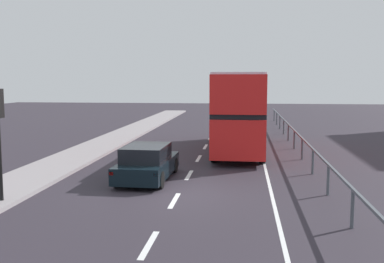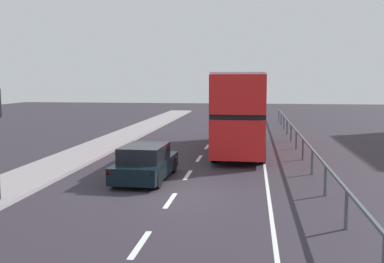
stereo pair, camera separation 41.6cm
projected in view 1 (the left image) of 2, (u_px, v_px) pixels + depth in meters
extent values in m
cube|color=#2C262F|center=(179.00, 194.00, 15.82)|extent=(73.99, 120.00, 0.10)
cube|color=gray|center=(12.00, 186.00, 16.49)|extent=(2.52, 80.00, 0.14)
cube|color=silver|center=(149.00, 245.00, 10.83)|extent=(0.16, 1.89, 0.01)
cube|color=silver|center=(174.00, 200.00, 14.79)|extent=(0.16, 1.89, 0.01)
cube|color=silver|center=(189.00, 175.00, 18.74)|extent=(0.16, 1.89, 0.01)
cube|color=silver|center=(199.00, 158.00, 22.70)|extent=(0.16, 1.89, 0.01)
cube|color=silver|center=(205.00, 147.00, 26.65)|extent=(0.16, 1.89, 0.01)
cube|color=silver|center=(210.00, 138.00, 30.60)|extent=(0.16, 1.89, 0.01)
cube|color=silver|center=(214.00, 131.00, 34.56)|extent=(0.16, 1.89, 0.01)
cube|color=silver|center=(217.00, 126.00, 38.51)|extent=(0.16, 1.89, 0.01)
cube|color=silver|center=(220.00, 122.00, 42.47)|extent=(0.16, 1.89, 0.01)
cube|color=silver|center=(222.00, 118.00, 46.42)|extent=(0.16, 1.89, 0.01)
cube|color=silver|center=(262.00, 153.00, 24.34)|extent=(0.12, 46.00, 0.01)
cube|color=#4C5159|center=(298.00, 134.00, 24.01)|extent=(0.08, 42.00, 0.08)
cylinder|color=#4C5159|center=(352.00, 209.00, 11.97)|extent=(0.10, 0.10, 1.05)
cylinder|color=#4C5159|center=(328.00, 180.00, 15.43)|extent=(0.10, 0.10, 1.05)
cylinder|color=#4C5159|center=(313.00, 162.00, 18.88)|extent=(0.10, 0.10, 1.05)
cylinder|color=#4C5159|center=(302.00, 149.00, 22.34)|extent=(0.10, 0.10, 1.05)
cylinder|color=#4C5159|center=(294.00, 140.00, 25.79)|extent=(0.10, 0.10, 1.05)
cylinder|color=#4C5159|center=(288.00, 133.00, 29.25)|extent=(0.10, 0.10, 1.05)
cylinder|color=#4C5159|center=(284.00, 127.00, 32.70)|extent=(0.10, 0.10, 1.05)
cylinder|color=#4C5159|center=(280.00, 122.00, 36.16)|extent=(0.10, 0.10, 1.05)
cylinder|color=#4C5159|center=(277.00, 119.00, 39.61)|extent=(0.10, 0.10, 1.05)
cylinder|color=#4C5159|center=(274.00, 116.00, 43.07)|extent=(0.10, 0.10, 1.05)
cube|color=red|center=(239.00, 128.00, 25.09)|extent=(2.56, 10.65, 1.81)
cube|color=black|center=(240.00, 110.00, 24.98)|extent=(2.57, 10.23, 0.24)
cube|color=red|center=(240.00, 91.00, 24.86)|extent=(2.56, 10.65, 1.75)
cube|color=silver|center=(240.00, 74.00, 24.76)|extent=(2.50, 10.44, 0.10)
cube|color=black|center=(241.00, 118.00, 30.31)|extent=(2.24, 0.05, 1.27)
cube|color=yellow|center=(241.00, 83.00, 30.04)|extent=(1.49, 0.05, 0.28)
cylinder|color=black|center=(222.00, 133.00, 29.18)|extent=(0.29, 1.00, 1.00)
cylinder|color=black|center=(258.00, 134.00, 28.91)|extent=(0.29, 1.00, 1.00)
cylinder|color=black|center=(214.00, 152.00, 21.65)|extent=(0.29, 1.00, 1.00)
cylinder|color=black|center=(262.00, 153.00, 21.38)|extent=(0.29, 1.00, 1.00)
cube|color=black|center=(148.00, 167.00, 17.87)|extent=(1.90, 4.31, 0.63)
cube|color=black|center=(146.00, 153.00, 17.59)|extent=(1.63, 2.38, 0.58)
cube|color=red|center=(111.00, 173.00, 15.90)|extent=(0.16, 0.06, 0.12)
cube|color=red|center=(155.00, 175.00, 15.68)|extent=(0.16, 0.06, 0.12)
cylinder|color=black|center=(137.00, 164.00, 19.41)|extent=(0.22, 0.65, 0.64)
cylinder|color=black|center=(174.00, 165.00, 19.18)|extent=(0.22, 0.65, 0.64)
cylinder|color=black|center=(117.00, 179.00, 16.60)|extent=(0.22, 0.65, 0.64)
cylinder|color=black|center=(160.00, 180.00, 16.37)|extent=(0.22, 0.65, 0.64)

